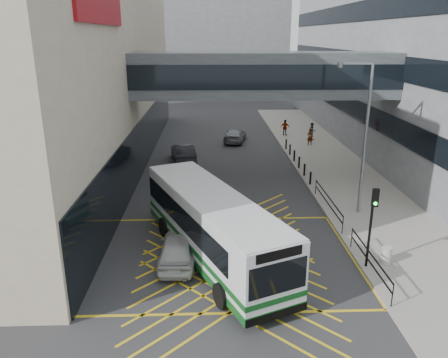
{
  "coord_description": "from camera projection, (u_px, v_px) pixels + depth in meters",
  "views": [
    {
      "loc": [
        -0.79,
        -18.68,
        10.11
      ],
      "look_at": [
        0.0,
        4.0,
        2.6
      ],
      "focal_mm": 35.0,
      "sensor_mm": 36.0,
      "label": 1
    }
  ],
  "objects": [
    {
      "name": "ground",
      "position": [
        227.0,
        257.0,
        20.93
      ],
      "size": [
        120.0,
        120.0,
        0.0
      ],
      "primitive_type": "plane",
      "color": "#333335"
    },
    {
      "name": "skybridge",
      "position": [
        263.0,
        75.0,
        30.06
      ],
      "size": [
        20.0,
        4.1,
        3.0
      ],
      "color": "#464B50",
      "rests_on": "ground"
    },
    {
      "name": "building_far",
      "position": [
        201.0,
        42.0,
        74.96
      ],
      "size": [
        28.0,
        16.0,
        18.0
      ],
      "primitive_type": "cube",
      "color": "slate",
      "rests_on": "ground"
    },
    {
      "name": "car_dark",
      "position": [
        183.0,
        153.0,
        36.41
      ],
      "size": [
        2.79,
        5.1,
        1.51
      ],
      "primitive_type": "imported",
      "rotation": [
        0.0,
        0.0,
        3.34
      ],
      "color": "black",
      "rests_on": "ground"
    },
    {
      "name": "pavement",
      "position": [
        330.0,
        165.0,
        35.43
      ],
      "size": [
        6.0,
        54.0,
        0.16
      ],
      "primitive_type": "cube",
      "color": "gray",
      "rests_on": "ground"
    },
    {
      "name": "traffic_light",
      "position": [
        372.0,
        217.0,
        18.88
      ],
      "size": [
        0.27,
        0.44,
        3.78
      ],
      "rotation": [
        0.0,
        0.0,
        -0.06
      ],
      "color": "black",
      "rests_on": "pavement"
    },
    {
      "name": "pedestrian_a",
      "position": [
        310.0,
        137.0,
        41.19
      ],
      "size": [
        0.65,
        0.49,
        1.56
      ],
      "primitive_type": "imported",
      "rotation": [
        0.0,
        0.0,
        3.22
      ],
      "color": "gray",
      "rests_on": "pavement"
    },
    {
      "name": "pedestrian_c",
      "position": [
        285.0,
        128.0,
        45.2
      ],
      "size": [
        1.06,
        0.78,
        1.62
      ],
      "primitive_type": "imported",
      "rotation": [
        0.0,
        0.0,
        2.76
      ],
      "color": "gray",
      "rests_on": "pavement"
    },
    {
      "name": "litter_bin",
      "position": [
        386.0,
        255.0,
        19.91
      ],
      "size": [
        0.46,
        0.46,
        0.8
      ],
      "primitive_type": "cylinder",
      "color": "#ADA89E",
      "rests_on": "pavement"
    },
    {
      "name": "bus",
      "position": [
        211.0,
        224.0,
        20.32
      ],
      "size": [
        6.97,
        11.52,
        3.21
      ],
      "rotation": [
        0.0,
        0.0,
        0.41
      ],
      "color": "silver",
      "rests_on": "ground"
    },
    {
      "name": "street_lamp",
      "position": [
        363.0,
        131.0,
        24.31
      ],
      "size": [
        1.95,
        0.53,
        8.56
      ],
      "rotation": [
        0.0,
        0.0,
        -0.16
      ],
      "color": "slate",
      "rests_on": "pavement"
    },
    {
      "name": "car_white",
      "position": [
        178.0,
        248.0,
        20.22
      ],
      "size": [
        1.94,
        4.56,
        1.44
      ],
      "primitive_type": "imported",
      "rotation": [
        0.0,
        0.0,
        3.12
      ],
      "color": "#B8B9BB",
      "rests_on": "ground"
    },
    {
      "name": "car_silver",
      "position": [
        235.0,
        135.0,
        43.22
      ],
      "size": [
        2.77,
        4.83,
        1.41
      ],
      "primitive_type": "imported",
      "rotation": [
        0.0,
        0.0,
        2.94
      ],
      "color": "gray",
      "rests_on": "ground"
    },
    {
      "name": "kerb_railings",
      "position": [
        344.0,
        223.0,
        22.54
      ],
      "size": [
        0.05,
        12.54,
        1.0
      ],
      "color": "black",
      "rests_on": "pavement"
    },
    {
      "name": "box_junction",
      "position": [
        227.0,
        256.0,
        20.92
      ],
      "size": [
        12.0,
        9.0,
        0.01
      ],
      "color": "gold",
      "rests_on": "ground"
    },
    {
      "name": "pedestrian_b",
      "position": [
        312.0,
        132.0,
        43.14
      ],
      "size": [
        0.9,
        0.6,
        1.71
      ],
      "primitive_type": "imported",
      "rotation": [
        0.0,
        0.0,
        0.15
      ],
      "color": "gray",
      "rests_on": "pavement"
    },
    {
      "name": "bollards",
      "position": [
        297.0,
        159.0,
        35.17
      ],
      "size": [
        0.14,
        10.14,
        0.9
      ],
      "color": "black",
      "rests_on": "pavement"
    }
  ]
}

